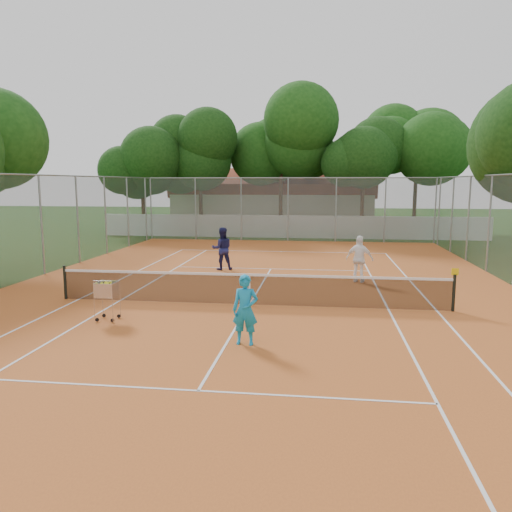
# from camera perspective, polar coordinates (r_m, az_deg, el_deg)

# --- Properties ---
(ground) EXTENTS (120.00, 120.00, 0.00)m
(ground) POSITION_cam_1_polar(r_m,az_deg,el_deg) (15.24, -0.74, -5.66)
(ground) COLOR #16370F
(ground) RESTS_ON ground
(court_pad) EXTENTS (18.00, 34.00, 0.02)m
(court_pad) POSITION_cam_1_polar(r_m,az_deg,el_deg) (15.24, -0.74, -5.62)
(court_pad) COLOR #BF5F25
(court_pad) RESTS_ON ground
(court_lines) EXTENTS (10.98, 23.78, 0.01)m
(court_lines) POSITION_cam_1_polar(r_m,az_deg,el_deg) (15.23, -0.74, -5.58)
(court_lines) COLOR white
(court_lines) RESTS_ON court_pad
(tennis_net) EXTENTS (11.88, 0.10, 0.98)m
(tennis_net) POSITION_cam_1_polar(r_m,az_deg,el_deg) (15.12, -0.74, -3.79)
(tennis_net) COLOR black
(tennis_net) RESTS_ON court_pad
(perimeter_fence) EXTENTS (18.00, 34.00, 4.00)m
(perimeter_fence) POSITION_cam_1_polar(r_m,az_deg,el_deg) (14.88, -0.75, 1.83)
(perimeter_fence) COLOR slate
(perimeter_fence) RESTS_ON ground
(boundary_wall) EXTENTS (26.00, 0.30, 1.50)m
(boundary_wall) POSITION_cam_1_polar(r_m,az_deg,el_deg) (33.83, 3.88, 3.37)
(boundary_wall) COLOR white
(boundary_wall) RESTS_ON ground
(clubhouse) EXTENTS (16.40, 9.00, 4.40)m
(clubhouse) POSITION_cam_1_polar(r_m,az_deg,el_deg) (43.85, 2.12, 6.42)
(clubhouse) COLOR beige
(clubhouse) RESTS_ON ground
(tropical_trees) EXTENTS (29.00, 19.00, 10.00)m
(tropical_trees) POSITION_cam_1_polar(r_m,az_deg,el_deg) (36.71, 4.25, 10.39)
(tropical_trees) COLOR black
(tropical_trees) RESTS_ON ground
(player_near) EXTENTS (0.60, 0.40, 1.62)m
(player_near) POSITION_cam_1_polar(r_m,az_deg,el_deg) (11.42, -1.23, -6.17)
(player_near) COLOR #168CBE
(player_near) RESTS_ON court_pad
(player_far_left) EXTENTS (1.04, 0.91, 1.80)m
(player_far_left) POSITION_cam_1_polar(r_m,az_deg,el_deg) (21.21, -3.90, 0.85)
(player_far_left) COLOR #1A1D50
(player_far_left) RESTS_ON court_pad
(player_far_right) EXTENTS (1.10, 0.74, 1.74)m
(player_far_right) POSITION_cam_1_polar(r_m,az_deg,el_deg) (18.88, 11.75, -0.34)
(player_far_right) COLOR white
(player_far_right) RESTS_ON court_pad
(ball_hopper) EXTENTS (0.70, 0.70, 1.15)m
(ball_hopper) POSITION_cam_1_polar(r_m,az_deg,el_deg) (14.02, -16.63, -4.77)
(ball_hopper) COLOR silver
(ball_hopper) RESTS_ON court_pad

